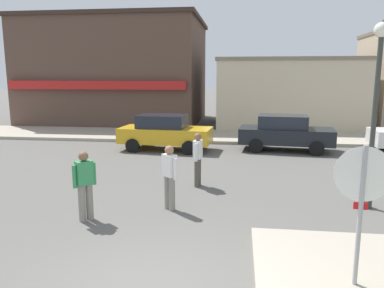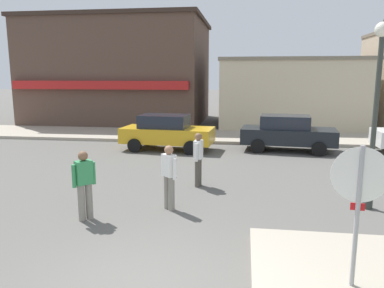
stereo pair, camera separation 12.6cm
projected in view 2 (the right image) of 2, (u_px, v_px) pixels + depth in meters
The scene contains 10 objects.
kerb_far at pixel (217, 136), 19.96m from camera, with size 80.00×4.00×0.15m, color #A89E8C.
stop_sign at pixel (358, 199), 5.42m from camera, with size 0.82×0.12×2.30m.
lamp_post at pixel (378, 89), 8.82m from camera, with size 0.36×0.36×4.54m.
parked_car_nearest at pixel (167, 132), 16.55m from camera, with size 4.12×2.12×1.56m.
parked_car_second at pixel (287, 133), 16.32m from camera, with size 4.15×2.18×1.56m.
pedestrian_crossing_near at pixel (169, 175), 9.13m from camera, with size 0.46×0.45×1.61m.
pedestrian_crossing_far at pixel (84, 183), 8.46m from camera, with size 0.45×0.46×1.61m.
pedestrian_kerb_side at pixel (198, 158), 11.06m from camera, with size 0.26×0.56×1.61m.
building_corner_shop at pixel (122, 72), 26.48m from camera, with size 11.81×9.15×7.02m.
building_storefront_left_near at pixel (290, 93), 24.01m from camera, with size 8.78×7.00×4.29m.
Camera 2 is at (1.43, -5.04, 3.28)m, focal length 35.00 mm.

